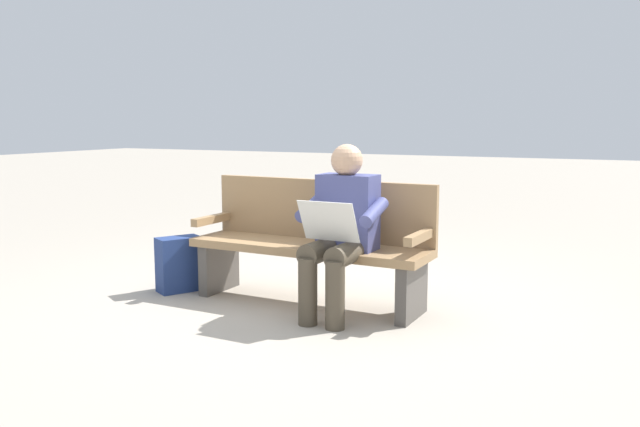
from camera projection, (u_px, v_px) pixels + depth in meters
ground_plane at (308, 303)px, 4.88m from camera, size 40.00×40.00×0.00m
bench_near at (313, 241)px, 4.88m from camera, size 1.81×0.52×0.90m
person_seated at (341, 226)px, 4.49m from camera, size 0.58×0.58×1.18m
backpack at (179, 264)px, 5.22m from camera, size 0.34×0.38×0.43m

